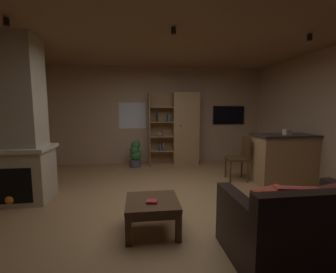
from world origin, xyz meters
TOP-DOWN VIEW (x-y plane):
  - floor at (0.00, 0.00)m, footprint 6.03×5.83m
  - wall_back at (0.00, 2.94)m, footprint 6.15×0.06m
  - ceiling at (0.00, 0.00)m, footprint 6.03×5.83m
  - window_pane_back at (-0.66, 2.91)m, footprint 0.73×0.01m
  - stone_fireplace at (-2.47, 0.50)m, footprint 1.05×0.74m
  - bookshelf_cabinet at (0.69, 2.67)m, footprint 1.35×0.41m
  - kitchen_bar_counter at (2.57, 0.77)m, footprint 1.48×0.62m
  - tissue_box at (2.40, 0.68)m, footprint 0.13×0.13m
  - leather_couch at (1.14, -1.45)m, footprint 1.48×0.90m
  - coffee_table at (-0.34, -0.72)m, footprint 0.64×0.63m
  - table_book_0 at (-0.35, -0.80)m, footprint 0.15×0.13m
  - dining_chair at (1.65, 1.09)m, footprint 0.46×0.46m
  - potted_floor_plant at (-0.59, 2.48)m, footprint 0.32×0.33m
  - wall_mounted_tv at (2.10, 2.88)m, footprint 0.92×0.06m
  - track_light_spot_0 at (-2.09, -0.24)m, footprint 0.07×0.07m
  - track_light_spot_1 at (-0.00, -0.19)m, footprint 0.07×0.07m
  - track_light_spot_2 at (2.07, -0.16)m, footprint 0.07×0.07m

SIDE VIEW (x-z plane):
  - floor at x=0.00m, z-range -0.02..0.00m
  - leather_couch at x=1.14m, z-range -0.11..0.73m
  - coffee_table at x=-0.34m, z-range 0.12..0.52m
  - potted_floor_plant at x=-0.59m, z-range -0.01..0.69m
  - table_book_0 at x=-0.35m, z-range 0.40..0.43m
  - kitchen_bar_counter at x=2.57m, z-range 0.00..1.01m
  - dining_chair at x=1.65m, z-range 0.07..0.99m
  - bookshelf_cabinet at x=0.69m, z-range -0.01..1.95m
  - tissue_box at x=2.40m, z-range 1.01..1.12m
  - stone_fireplace at x=-2.47m, z-range -0.13..2.52m
  - wall_back at x=0.00m, z-range 0.00..2.65m
  - window_pane_back at x=-0.66m, z-range 0.98..1.70m
  - wall_mounted_tv at x=2.10m, z-range 1.08..1.60m
  - track_light_spot_0 at x=-2.09m, z-range 2.54..2.63m
  - track_light_spot_1 at x=0.00m, z-range 2.54..2.63m
  - track_light_spot_2 at x=2.07m, z-range 2.54..2.63m
  - ceiling at x=0.00m, z-range 2.65..2.67m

